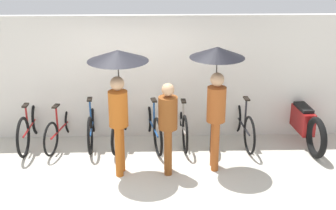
# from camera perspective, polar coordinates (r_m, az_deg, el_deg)

# --- Properties ---
(ground_plane) EXTENTS (30.00, 30.00, 0.00)m
(ground_plane) POSITION_cam_1_polar(r_m,az_deg,el_deg) (7.85, -4.13, -9.58)
(ground_plane) COLOR beige
(back_wall) EXTENTS (13.29, 0.12, 2.45)m
(back_wall) POSITION_cam_1_polar(r_m,az_deg,el_deg) (9.17, -3.82, 3.34)
(back_wall) COLOR silver
(back_wall) RESTS_ON ground
(parked_bicycle_0) EXTENTS (0.44, 1.81, 1.10)m
(parked_bicycle_0) POSITION_cam_1_polar(r_m,az_deg,el_deg) (9.42, -16.39, -2.37)
(parked_bicycle_0) COLOR black
(parked_bicycle_0) RESTS_ON ground
(parked_bicycle_1) EXTENTS (0.50, 1.66, 1.07)m
(parked_bicycle_1) POSITION_cam_1_polar(r_m,az_deg,el_deg) (9.33, -12.82, -2.57)
(parked_bicycle_1) COLOR black
(parked_bicycle_1) RESTS_ON ground
(parked_bicycle_2) EXTENTS (0.44, 1.72, 0.98)m
(parked_bicycle_2) POSITION_cam_1_polar(r_m,az_deg,el_deg) (9.25, -9.24, -2.33)
(parked_bicycle_2) COLOR black
(parked_bicycle_2) RESTS_ON ground
(parked_bicycle_3) EXTENTS (0.45, 1.76, 0.99)m
(parked_bicycle_3) POSITION_cam_1_polar(r_m,az_deg,el_deg) (9.18, -5.59, -2.39)
(parked_bicycle_3) COLOR black
(parked_bicycle_3) RESTS_ON ground
(parked_bicycle_4) EXTENTS (0.52, 1.80, 1.02)m
(parked_bicycle_4) POSITION_cam_1_polar(r_m,az_deg,el_deg) (9.11, -1.94, -2.37)
(parked_bicycle_4) COLOR black
(parked_bicycle_4) RESTS_ON ground
(parked_bicycle_5) EXTENTS (0.44, 1.80, 1.01)m
(parked_bicycle_5) POSITION_cam_1_polar(r_m,az_deg,el_deg) (9.21, 1.73, -2.10)
(parked_bicycle_5) COLOR black
(parked_bicycle_5) RESTS_ON ground
(parked_bicycle_6) EXTENTS (0.44, 1.65, 1.10)m
(parked_bicycle_6) POSITION_cam_1_polar(r_m,az_deg,el_deg) (9.24, 5.40, -2.34)
(parked_bicycle_6) COLOR black
(parked_bicycle_6) RESTS_ON ground
(parked_bicycle_7) EXTENTS (0.44, 1.76, 1.04)m
(parked_bicycle_7) POSITION_cam_1_polar(r_m,az_deg,el_deg) (9.27, 9.05, -2.21)
(parked_bicycle_7) COLOR black
(parked_bicycle_7) RESTS_ON ground
(pedestrian_leading) EXTENTS (1.00, 1.00, 2.14)m
(pedestrian_leading) POSITION_cam_1_polar(r_m,az_deg,el_deg) (7.62, -6.11, 3.18)
(pedestrian_leading) COLOR #B25619
(pedestrian_leading) RESTS_ON ground
(pedestrian_center) EXTENTS (0.32, 0.32, 1.61)m
(pedestrian_center) POSITION_cam_1_polar(r_m,az_deg,el_deg) (7.78, -0.01, -2.07)
(pedestrian_center) COLOR brown
(pedestrian_center) RESTS_ON ground
(pedestrian_trailing) EXTENTS (0.92, 0.92, 2.15)m
(pedestrian_trailing) POSITION_cam_1_polar(r_m,az_deg,el_deg) (7.81, 5.96, 3.34)
(pedestrian_trailing) COLOR #9E4C1E
(pedestrian_trailing) RESTS_ON ground
(motorcycle) EXTENTS (0.58, 2.14, 0.95)m
(motorcycle) POSITION_cam_1_polar(r_m,az_deg,el_deg) (9.52, 16.03, -1.91)
(motorcycle) COLOR black
(motorcycle) RESTS_ON ground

